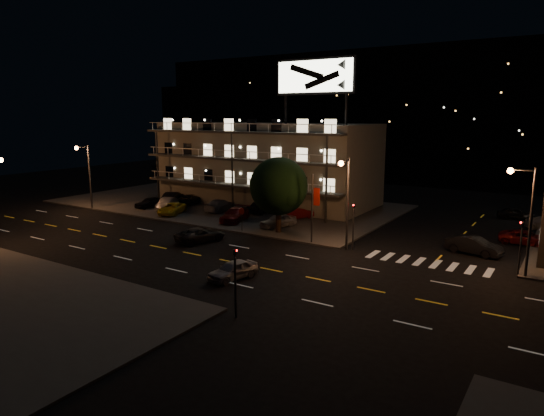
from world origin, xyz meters
The scene contains 28 objects.
ground centered at (0.00, 0.00, 0.00)m, with size 140.00×140.00×0.00m, color black.
curb_nw centered at (-14.00, 20.00, 0.07)m, with size 44.00×24.00×0.15m, color #3D3D3A.
motel centered at (-9.94, 23.88, 5.34)m, with size 28.00×13.80×18.10m.
hill_backdrop centered at (-5.94, 68.78, 11.55)m, with size 120.00×25.00×24.00m.
streetlight_nw centered at (-26.00, 7.94, 4.96)m, with size 0.44×1.92×8.00m.
streetlight_nc centered at (8.50, 7.94, 4.96)m, with size 0.44×1.92×8.00m.
streetlight_ne centered at (22.14, 8.30, 4.96)m, with size 1.92×0.44×8.00m.
signal_nw centered at (9.00, 8.50, 2.57)m, with size 0.20×0.27×4.60m.
signal_sw centered at (9.00, -8.50, 2.57)m, with size 0.20×0.27×4.60m.
signal_ne centered at (22.00, 8.50, 2.57)m, with size 0.27×0.20×4.60m.
banner_north centered at (5.09, 8.40, 3.43)m, with size 0.83×0.16×6.40m.
stop_sign centered at (-3.00, 8.57, 1.71)m, with size 0.91×0.11×2.61m.
tree centered at (0.31, 10.15, 4.58)m, with size 5.92×5.70×7.45m.
lot_car_0 centered at (-20.06, 12.40, 0.82)m, with size 1.58×3.93×1.34m, color black.
lot_car_1 centered at (-17.47, 12.74, 0.84)m, with size 1.47×4.21×1.39m, color gray.
lot_car_2 centered at (-14.86, 10.92, 0.79)m, with size 2.11×4.58×1.27m, color yellow.
lot_car_3 centered at (-6.29, 11.80, 0.87)m, with size 2.01×4.95×1.44m, color #600D0E.
lot_car_4 centered at (-0.77, 11.90, 0.84)m, with size 1.62×4.02×1.37m, color gray.
lot_car_5 centered at (-19.77, 16.24, 0.92)m, with size 1.62×4.65×1.53m, color black.
lot_car_6 centered at (-17.47, 17.19, 0.77)m, with size 2.05×4.45×1.24m, color black.
lot_car_7 centered at (-11.22, 15.35, 0.86)m, with size 2.00×4.92×1.43m, color gray.
lot_car_8 centered at (-6.30, 17.33, 0.92)m, with size 1.82×4.53×1.54m, color black.
lot_car_9 centered at (-1.07, 16.54, 0.80)m, with size 1.37×3.92×1.29m, color #600D0E.
side_car_0 centered at (18.13, 12.84, 0.75)m, with size 1.60×4.58×1.51m, color black.
side_car_1 centered at (21.55, 18.61, 0.63)m, with size 2.08×4.52×1.26m, color #600D0E.
side_car_3 centered at (19.38, 30.33, 0.65)m, with size 1.53×3.80×1.30m, color black.
road_car_east centered at (4.80, -3.22, 0.67)m, with size 1.58×3.93×1.34m, color gray.
road_car_west centered at (-4.05, 3.47, 0.66)m, with size 2.19×4.75×1.32m, color black.
Camera 1 is at (25.07, -29.72, 11.61)m, focal length 32.00 mm.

